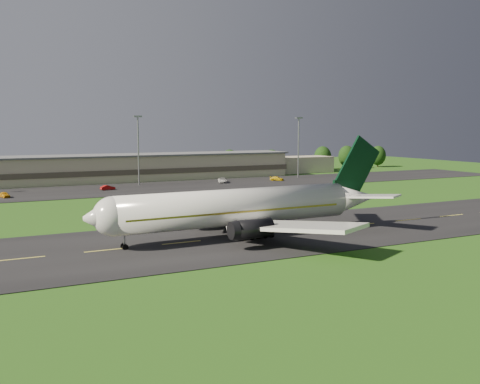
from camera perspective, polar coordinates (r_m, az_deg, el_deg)
name	(u,v)px	position (r m, az deg, el deg)	size (l,w,h in m)	color
ground	(248,236)	(83.65, 0.88, -4.77)	(360.00, 360.00, 0.00)	#234B12
taxiway	(248,236)	(83.64, 0.88, -4.73)	(220.00, 30.00, 0.10)	black
apron	(129,189)	(150.59, -11.72, 0.33)	(260.00, 30.00, 0.10)	black
airliner	(241,207)	(82.31, 0.12, -1.66)	(51.27, 42.17, 15.57)	silver
terminal	(129,168)	(175.13, -11.72, 2.53)	(145.00, 16.00, 8.40)	tan
light_mast_centre	(138,142)	(158.71, -10.81, 5.27)	(2.40, 1.20, 20.35)	gray
light_mast_east	(298,140)	(181.32, 6.26, 5.54)	(2.40, 1.20, 20.35)	gray
tree_line	(209,161)	(194.08, -3.37, 3.33)	(201.27, 9.13, 9.78)	black
service_vehicle_a	(5,195)	(140.87, -23.81, -0.27)	(1.59, 3.95, 1.34)	#C9850B
service_vehicle_b	(108,188)	(148.72, -13.92, 0.45)	(1.36, 3.89, 1.28)	#90090A
service_vehicle_c	(223,180)	(163.64, -1.87, 1.26)	(2.47, 5.35, 1.49)	silver
service_vehicle_d	(277,179)	(170.32, 3.95, 1.43)	(1.79, 4.40, 1.28)	gold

